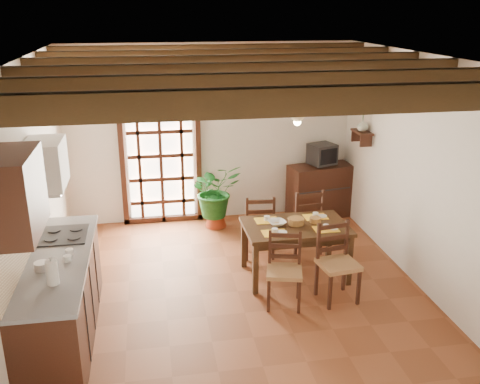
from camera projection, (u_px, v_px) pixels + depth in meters
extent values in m
plane|color=brown|center=(238.00, 291.00, 6.55)|extent=(5.00, 5.00, 0.00)
cube|color=silver|center=(211.00, 134.00, 8.41)|extent=(4.50, 0.02, 2.80)
cube|color=silver|center=(297.00, 294.00, 3.77)|extent=(4.50, 0.02, 2.80)
cube|color=silver|center=(31.00, 195.00, 5.72)|extent=(0.02, 5.00, 2.80)
cube|color=silver|center=(421.00, 173.00, 6.46)|extent=(0.02, 5.00, 2.80)
cube|color=white|center=(237.00, 57.00, 5.63)|extent=(4.50, 5.00, 0.02)
cube|color=black|center=(288.00, 101.00, 3.71)|extent=(4.50, 0.14, 0.20)
cube|color=black|center=(262.00, 85.00, 4.49)|extent=(4.50, 0.14, 0.20)
cube|color=black|center=(244.00, 73.00, 5.27)|extent=(4.50, 0.14, 0.20)
cube|color=black|center=(231.00, 64.00, 6.05)|extent=(4.50, 0.14, 0.20)
cube|color=black|center=(221.00, 57.00, 6.83)|extent=(4.50, 0.14, 0.20)
cube|color=black|center=(213.00, 52.00, 7.61)|extent=(4.50, 0.14, 0.20)
cube|color=white|center=(161.00, 155.00, 8.37)|extent=(1.01, 0.02, 2.11)
cube|color=black|center=(157.00, 82.00, 7.95)|extent=(1.26, 0.10, 0.08)
cube|color=black|center=(122.00, 157.00, 8.23)|extent=(0.08, 0.10, 2.28)
cube|color=black|center=(198.00, 154.00, 8.42)|extent=(0.08, 0.10, 2.28)
cube|color=black|center=(161.00, 156.00, 8.31)|extent=(1.01, 0.03, 2.02)
cube|color=black|center=(62.00, 299.00, 5.53)|extent=(0.60, 2.20, 0.88)
cube|color=slate|center=(57.00, 259.00, 5.38)|extent=(0.64, 2.25, 0.04)
cube|color=tan|center=(24.00, 241.00, 5.26)|extent=(0.02, 2.20, 0.50)
cube|color=black|center=(16.00, 194.00, 4.39)|extent=(0.35, 0.80, 0.70)
cube|color=white|center=(45.00, 164.00, 5.59)|extent=(0.38, 0.60, 0.50)
cube|color=silver|center=(49.00, 188.00, 5.68)|extent=(0.32, 0.55, 0.04)
cube|color=black|center=(64.00, 235.00, 5.88)|extent=(0.50, 0.55, 0.02)
cylinder|color=white|center=(52.00, 273.00, 4.83)|extent=(0.11, 0.11, 0.24)
cylinder|color=silver|center=(42.00, 267.00, 5.11)|extent=(0.14, 0.14, 0.10)
cube|color=#382312|center=(296.00, 227.00, 6.73)|extent=(1.31, 0.85, 0.05)
cube|color=#382312|center=(296.00, 232.00, 6.75)|extent=(1.18, 0.77, 0.09)
cube|color=#382312|center=(329.00, 237.00, 7.28)|extent=(0.07, 0.07, 0.66)
cube|color=#382312|center=(244.00, 244.00, 7.07)|extent=(0.07, 0.07, 0.66)
cube|color=#382312|center=(349.00, 261.00, 6.61)|extent=(0.07, 0.07, 0.66)
cube|color=#382312|center=(255.00, 269.00, 6.40)|extent=(0.07, 0.07, 0.66)
cube|color=#A47445|center=(284.00, 272.00, 6.12)|extent=(0.48, 0.47, 0.05)
cube|color=black|center=(285.00, 248.00, 6.20)|extent=(0.40, 0.13, 0.44)
cube|color=black|center=(284.00, 288.00, 6.19)|extent=(0.46, 0.45, 0.43)
cube|color=#A47445|center=(338.00, 264.00, 6.23)|extent=(0.49, 0.47, 0.05)
cube|color=black|center=(333.00, 240.00, 6.30)|extent=(0.43, 0.10, 0.47)
cube|color=black|center=(337.00, 282.00, 6.30)|extent=(0.46, 0.45, 0.46)
cube|color=#A47445|center=(259.00, 225.00, 7.37)|extent=(0.45, 0.44, 0.05)
cube|color=black|center=(260.00, 214.00, 7.14)|extent=(0.42, 0.07, 0.46)
cube|color=black|center=(258.00, 240.00, 7.45)|extent=(0.43, 0.41, 0.45)
cube|color=#A47445|center=(304.00, 220.00, 7.48)|extent=(0.49, 0.47, 0.05)
cube|color=black|center=(310.00, 208.00, 7.24)|extent=(0.44, 0.09, 0.49)
cube|color=black|center=(303.00, 235.00, 7.56)|extent=(0.47, 0.45, 0.47)
cube|color=yellow|center=(274.00, 237.00, 6.49)|extent=(0.30, 0.22, 0.01)
cube|color=yellow|center=(326.00, 233.00, 6.60)|extent=(0.30, 0.22, 0.01)
cube|color=yellow|center=(267.00, 224.00, 6.87)|extent=(0.30, 0.22, 0.01)
cube|color=yellow|center=(316.00, 220.00, 6.98)|extent=(0.30, 0.22, 0.01)
cylinder|color=olive|center=(296.00, 225.00, 6.72)|extent=(0.20, 0.20, 0.08)
imported|color=white|center=(277.00, 223.00, 6.71)|extent=(0.26, 0.26, 0.05)
cube|color=black|center=(320.00, 191.00, 8.76)|extent=(1.09, 0.64, 0.87)
cube|color=black|center=(322.00, 154.00, 8.56)|extent=(0.48, 0.45, 0.33)
cube|color=black|center=(325.00, 157.00, 8.39)|extent=(0.30, 0.12, 0.25)
cube|color=white|center=(304.00, 109.00, 8.52)|extent=(0.25, 0.03, 0.32)
cone|color=maroon|center=(216.00, 220.00, 8.44)|extent=(0.33, 0.33, 0.20)
imported|color=#144C19|center=(215.00, 193.00, 8.28)|extent=(2.38, 2.18, 2.23)
cube|color=black|center=(362.00, 132.00, 7.88)|extent=(0.20, 0.42, 0.03)
cube|color=black|center=(366.00, 141.00, 7.75)|extent=(0.18, 0.03, 0.18)
cube|color=black|center=(357.00, 135.00, 8.06)|extent=(0.18, 0.03, 0.18)
imported|color=#B2BFB2|center=(363.00, 125.00, 7.84)|extent=(0.15, 0.15, 0.15)
sphere|color=yellow|center=(364.00, 111.00, 7.77)|extent=(0.14, 0.14, 0.14)
cylinder|color=#144C19|center=(363.00, 121.00, 7.82)|extent=(0.01, 0.01, 0.28)
cube|color=brown|center=(370.00, 98.00, 7.72)|extent=(0.03, 0.32, 0.32)
cube|color=#C3B292|center=(369.00, 98.00, 7.72)|extent=(0.01, 0.26, 0.26)
cylinder|color=black|center=(299.00, 84.00, 6.23)|extent=(0.01, 0.01, 0.70)
cone|color=#F3EDC4|center=(298.00, 115.00, 6.36)|extent=(0.36, 0.36, 0.14)
sphere|color=#FFD88C|center=(297.00, 122.00, 6.38)|extent=(0.09, 0.09, 0.09)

